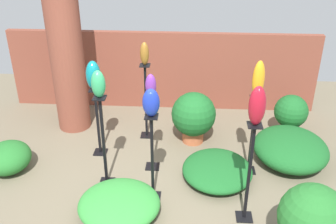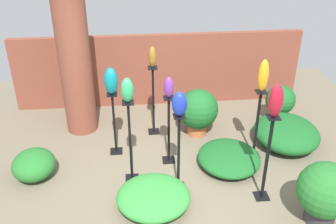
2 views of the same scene
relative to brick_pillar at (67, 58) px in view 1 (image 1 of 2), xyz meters
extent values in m
plane|color=#6B604C|center=(1.47, -1.74, -1.24)|extent=(8.00, 8.00, 0.00)
cube|color=brown|center=(1.47, 0.86, -0.52)|extent=(5.60, 0.12, 1.45)
cylinder|color=brown|center=(0.00, 0.00, 0.00)|extent=(0.54, 0.54, 2.49)
cube|color=black|center=(1.29, -0.27, -1.24)|extent=(0.20, 0.20, 0.01)
cube|color=black|center=(1.29, -0.27, -0.61)|extent=(0.04, 0.04, 1.26)
cube|color=black|center=(1.29, -0.27, 0.01)|extent=(0.16, 0.16, 0.02)
cube|color=black|center=(1.54, -1.82, -1.24)|extent=(0.20, 0.20, 0.01)
cube|color=black|center=(1.54, -1.82, -0.64)|extent=(0.04, 0.04, 1.21)
cube|color=black|center=(1.54, -1.82, -0.04)|extent=(0.16, 0.16, 0.02)
cube|color=black|center=(0.87, -1.55, -1.24)|extent=(0.20, 0.20, 0.01)
cube|color=black|center=(0.87, -1.55, -0.59)|extent=(0.04, 0.04, 1.31)
cube|color=black|center=(0.87, -1.55, 0.06)|extent=(0.16, 0.16, 0.02)
cube|color=black|center=(2.86, -1.16, -1.24)|extent=(0.20, 0.20, 0.01)
cube|color=black|center=(2.86, -1.16, -0.65)|extent=(0.04, 0.04, 1.18)
cube|color=black|center=(2.86, -1.16, -0.07)|extent=(0.16, 0.16, 0.02)
cube|color=black|center=(2.70, -2.14, -1.24)|extent=(0.20, 0.20, 0.01)
cube|color=black|center=(2.70, -2.14, -0.58)|extent=(0.04, 0.04, 1.32)
cube|color=black|center=(2.70, -2.14, 0.07)|extent=(0.16, 0.16, 0.02)
cube|color=black|center=(1.46, -1.15, -1.24)|extent=(0.20, 0.20, 0.01)
cube|color=black|center=(1.46, -1.15, -0.67)|extent=(0.04, 0.04, 1.14)
cube|color=black|center=(1.46, -1.15, -0.11)|extent=(0.16, 0.16, 0.02)
cube|color=black|center=(0.62, -0.82, -1.24)|extent=(0.20, 0.20, 0.01)
cube|color=black|center=(0.62, -0.82, -0.70)|extent=(0.04, 0.04, 1.08)
cube|color=black|center=(0.62, -0.82, -0.17)|extent=(0.16, 0.16, 0.02)
ellipsoid|color=brown|center=(1.29, -0.27, 0.20)|extent=(0.14, 0.13, 0.36)
ellipsoid|color=#192D9E|center=(1.54, -1.82, 0.15)|extent=(0.20, 0.19, 0.35)
ellipsoid|color=#2D9356|center=(0.87, -1.55, 0.25)|extent=(0.17, 0.17, 0.36)
ellipsoid|color=orange|center=(2.86, -1.16, 0.19)|extent=(0.16, 0.15, 0.51)
ellipsoid|color=maroon|center=(2.70, -2.14, 0.30)|extent=(0.18, 0.19, 0.45)
ellipsoid|color=#6B2D8C|center=(1.46, -1.15, 0.06)|extent=(0.15, 0.13, 0.33)
ellipsoid|color=#0F727A|center=(0.62, -0.82, 0.05)|extent=(0.21, 0.22, 0.43)
cylinder|color=#936B4C|center=(3.64, -0.10, -1.14)|extent=(0.26, 0.26, 0.21)
sphere|color=#195923|center=(3.64, -0.10, -0.80)|extent=(0.55, 0.55, 0.55)
cylinder|color=#B25B38|center=(2.05, -0.39, -1.15)|extent=(0.34, 0.34, 0.19)
sphere|color=#195923|center=(2.05, -0.39, -0.75)|extent=(0.71, 0.71, 0.71)
sphere|color=#236B28|center=(3.31, -2.65, -0.73)|extent=(0.73, 0.73, 0.73)
ellipsoid|color=#236B28|center=(-0.59, -1.35, -1.03)|extent=(0.64, 0.69, 0.43)
ellipsoid|color=#338C38|center=(1.16, -2.17, -1.09)|extent=(1.01, 0.97, 0.32)
ellipsoid|color=#195923|center=(3.50, -0.87, -1.02)|extent=(1.09, 1.20, 0.44)
ellipsoid|color=#195923|center=(2.40, -1.36, -1.11)|extent=(0.98, 1.04, 0.27)
camera|label=1|loc=(1.99, -5.87, 2.16)|focal=42.00mm
camera|label=2|loc=(0.96, -6.26, 2.56)|focal=42.00mm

